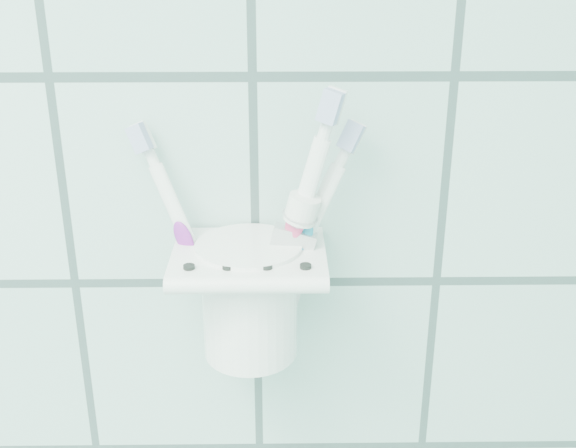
# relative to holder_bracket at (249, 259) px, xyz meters

# --- Properties ---
(holder_bracket) EXTENTS (0.12, 0.10, 0.04)m
(holder_bracket) POSITION_rel_holder_bracket_xyz_m (0.00, 0.00, 0.00)
(holder_bracket) COLOR white
(holder_bracket) RESTS_ON wall_back
(cup) EXTENTS (0.09, 0.09, 0.10)m
(cup) POSITION_rel_holder_bracket_xyz_m (-0.00, 0.00, -0.03)
(cup) COLOR white
(cup) RESTS_ON holder_bracket
(toothbrush_pink) EXTENTS (0.08, 0.05, 0.20)m
(toothbrush_pink) POSITION_rel_holder_bracket_xyz_m (-0.01, -0.01, 0.02)
(toothbrush_pink) COLOR white
(toothbrush_pink) RESTS_ON cup
(toothbrush_blue) EXTENTS (0.09, 0.05, 0.20)m
(toothbrush_blue) POSITION_rel_holder_bracket_xyz_m (-0.00, -0.01, 0.02)
(toothbrush_blue) COLOR white
(toothbrush_blue) RESTS_ON cup
(toothbrush_orange) EXTENTS (0.07, 0.02, 0.22)m
(toothbrush_orange) POSITION_rel_holder_bracket_xyz_m (0.01, 0.01, 0.03)
(toothbrush_orange) COLOR white
(toothbrush_orange) RESTS_ON cup
(toothpaste_tube) EXTENTS (0.06, 0.03, 0.14)m
(toothpaste_tube) POSITION_rel_holder_bracket_xyz_m (0.01, 0.01, -0.00)
(toothpaste_tube) COLOR silver
(toothpaste_tube) RESTS_ON cup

